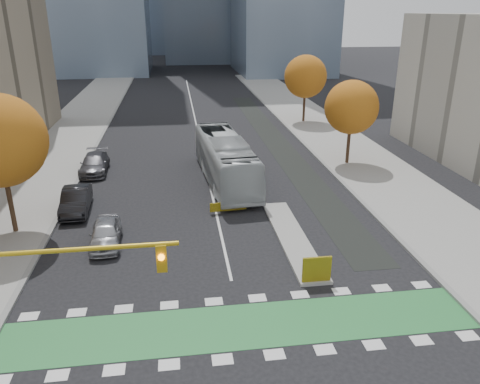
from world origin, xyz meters
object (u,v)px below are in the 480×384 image
object	(u,v)px
hazard_board	(317,269)
bus	(225,159)
tree_east_near	(352,107)
traffic_signal_west	(9,283)
parked_car_b	(76,200)
parked_car_a	(106,233)
parked_car_c	(94,164)
tree_east_far	(306,77)

from	to	relation	value
hazard_board	bus	distance (m)	15.27
tree_east_near	bus	bearing A→B (deg)	-165.35
traffic_signal_west	parked_car_b	distance (m)	15.67
parked_car_a	parked_car_c	distance (m)	13.23
tree_east_far	bus	bearing A→B (deg)	-120.85
hazard_board	parked_car_b	bearing A→B (deg)	140.87
tree_east_near	bus	xyz separation A→B (m)	(-10.73, -2.81, -3.12)
parked_car_a	tree_east_far	bearing A→B (deg)	53.69
traffic_signal_west	bus	world-z (taller)	traffic_signal_west
hazard_board	traffic_signal_west	world-z (taller)	traffic_signal_west
tree_east_far	traffic_signal_west	world-z (taller)	tree_east_far
tree_east_far	bus	world-z (taller)	tree_east_far
bus	tree_east_far	bearing A→B (deg)	54.56
tree_east_near	parked_car_b	size ratio (longest dim) A/B	1.52
traffic_signal_west	parked_car_a	bearing A→B (deg)	82.09
tree_east_far	parked_car_c	size ratio (longest dim) A/B	1.52
traffic_signal_west	parked_car_b	size ratio (longest dim) A/B	1.83
tree_east_far	traffic_signal_west	size ratio (longest dim) A/B	0.90
tree_east_far	hazard_board	bearing A→B (deg)	-104.12
tree_east_near	bus	world-z (taller)	tree_east_near
tree_east_near	parked_car_b	distance (m)	22.58
tree_east_far	tree_east_near	bearing A→B (deg)	-91.79
tree_east_near	tree_east_far	bearing A→B (deg)	88.21
bus	parked_car_c	xyz separation A→B (m)	(-10.27, 3.57, -1.02)
parked_car_b	parked_car_c	size ratio (longest dim) A/B	0.93
traffic_signal_west	bus	bearing A→B (deg)	64.98
hazard_board	bus	bearing A→B (deg)	100.33
traffic_signal_west	parked_car_c	size ratio (longest dim) A/B	1.70
tree_east_near	parked_car_c	distance (m)	21.42
tree_east_far	parked_car_a	size ratio (longest dim) A/B	1.88
parked_car_b	parked_car_c	xyz separation A→B (m)	(0.00, 7.99, -0.04)
tree_east_far	parked_car_c	distance (m)	26.73
hazard_board	parked_car_a	world-z (taller)	hazard_board
parked_car_c	hazard_board	bearing A→B (deg)	-56.06
parked_car_a	tree_east_near	bearing A→B (deg)	31.10
tree_east_near	traffic_signal_west	distance (m)	30.08
bus	parked_car_b	size ratio (longest dim) A/B	2.69
tree_east_far	parked_car_a	world-z (taller)	tree_east_far
tree_east_far	parked_car_a	bearing A→B (deg)	-123.95
parked_car_b	parked_car_c	distance (m)	7.99
tree_east_near	parked_car_a	size ratio (longest dim) A/B	1.73
hazard_board	traffic_signal_west	bearing A→B (deg)	-158.45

